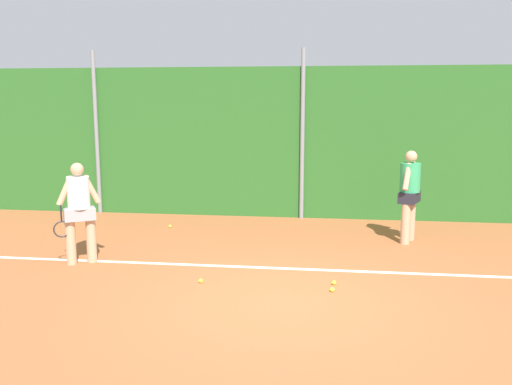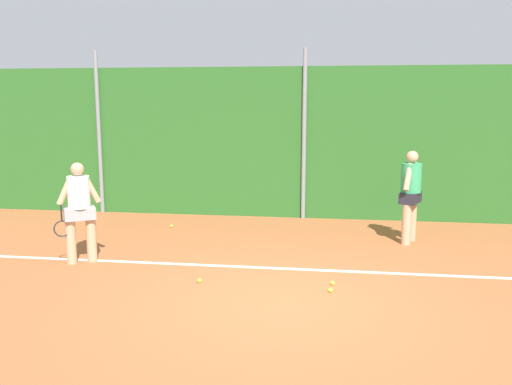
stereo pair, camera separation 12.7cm
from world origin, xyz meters
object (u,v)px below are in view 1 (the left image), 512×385
object	(u,v)px
tennis_ball_1	(334,283)
tennis_ball_4	(332,290)
player_midcourt	(410,191)
tennis_ball_6	(170,226)
tennis_ball_2	(201,281)
player_foreground_near	(79,208)

from	to	relation	value
tennis_ball_1	tennis_ball_4	bearing A→B (deg)	-95.48
player_midcourt	tennis_ball_6	size ratio (longest dim) A/B	27.23
tennis_ball_2	tennis_ball_6	distance (m)	3.75
player_midcourt	tennis_ball_2	bearing A→B (deg)	-26.15
tennis_ball_1	player_foreground_near	bearing A→B (deg)	172.33
player_foreground_near	tennis_ball_2	xyz separation A→B (m)	(2.25, -0.75, -0.93)
tennis_ball_1	tennis_ball_6	world-z (taller)	same
player_midcourt	tennis_ball_4	size ratio (longest dim) A/B	27.23
player_foreground_near	tennis_ball_6	distance (m)	2.96
player_foreground_near	player_midcourt	xyz separation A→B (m)	(5.73, 2.15, 0.05)
player_foreground_near	tennis_ball_4	bearing A→B (deg)	137.52
tennis_ball_1	tennis_ball_6	distance (m)	4.79
player_foreground_near	tennis_ball_1	world-z (taller)	player_foreground_near
tennis_ball_2	tennis_ball_4	size ratio (longest dim) A/B	1.00
tennis_ball_4	player_midcourt	bearing A→B (deg)	63.82
player_foreground_near	player_midcourt	distance (m)	6.12
tennis_ball_1	player_midcourt	bearing A→B (deg)	61.76
player_foreground_near	tennis_ball_1	size ratio (longest dim) A/B	26.12
player_midcourt	tennis_ball_6	xyz separation A→B (m)	(-4.97, 0.55, -0.98)
player_foreground_near	tennis_ball_2	size ratio (longest dim) A/B	26.12
player_foreground_near	player_midcourt	bearing A→B (deg)	169.93
player_foreground_near	tennis_ball_6	bearing A→B (deg)	-136.49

